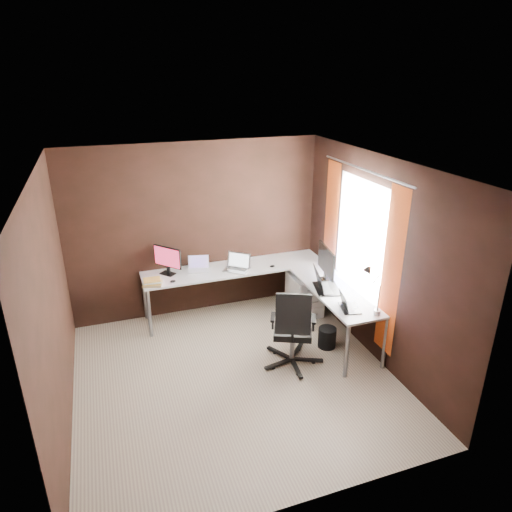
{
  "coord_description": "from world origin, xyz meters",
  "views": [
    {
      "loc": [
        -1.23,
        -4.28,
        3.38
      ],
      "look_at": [
        0.6,
        0.95,
        1.1
      ],
      "focal_mm": 32.0,
      "sensor_mm": 36.0,
      "label": 1
    }
  ],
  "objects_px": {
    "drawer_pedestal": "(305,294)",
    "laptop_black_big": "(324,285)",
    "laptop_black_small": "(348,305)",
    "laptop_silver": "(237,266)",
    "wastebasket": "(327,337)",
    "monitor_right": "(326,262)",
    "office_chair": "(292,342)",
    "monitor_left": "(167,259)",
    "laptop_white": "(199,267)",
    "desk_lamp": "(372,285)",
    "book_stack": "(152,282)"
  },
  "relations": [
    {
      "from": "drawer_pedestal",
      "to": "monitor_left",
      "type": "relative_size",
      "value": 1.51
    },
    {
      "from": "drawer_pedestal",
      "to": "laptop_black_small",
      "type": "relative_size",
      "value": 1.75
    },
    {
      "from": "monitor_right",
      "to": "book_stack",
      "type": "height_order",
      "value": "monitor_right"
    },
    {
      "from": "laptop_white",
      "to": "laptop_black_small",
      "type": "relative_size",
      "value": 0.97
    },
    {
      "from": "laptop_black_small",
      "to": "desk_lamp",
      "type": "distance_m",
      "value": 0.41
    },
    {
      "from": "laptop_black_big",
      "to": "office_chair",
      "type": "xyz_separation_m",
      "value": [
        -0.61,
        -0.41,
        -0.49
      ]
    },
    {
      "from": "laptop_silver",
      "to": "monitor_left",
      "type": "bearing_deg",
      "value": -150.8
    },
    {
      "from": "desk_lamp",
      "to": "wastebasket",
      "type": "relative_size",
      "value": 2.17
    },
    {
      "from": "laptop_silver",
      "to": "desk_lamp",
      "type": "bearing_deg",
      "value": -17.45
    },
    {
      "from": "wastebasket",
      "to": "drawer_pedestal",
      "type": "bearing_deg",
      "value": 83.87
    },
    {
      "from": "laptop_white",
      "to": "wastebasket",
      "type": "bearing_deg",
      "value": -31.0
    },
    {
      "from": "monitor_right",
      "to": "laptop_black_small",
      "type": "distance_m",
      "value": 0.82
    },
    {
      "from": "laptop_black_big",
      "to": "monitor_left",
      "type": "bearing_deg",
      "value": 72.01
    },
    {
      "from": "drawer_pedestal",
      "to": "laptop_silver",
      "type": "xyz_separation_m",
      "value": [
        -0.95,
        0.27,
        0.48
      ]
    },
    {
      "from": "monitor_left",
      "to": "laptop_black_big",
      "type": "bearing_deg",
      "value": 16.29
    },
    {
      "from": "monitor_left",
      "to": "book_stack",
      "type": "bearing_deg",
      "value": -83.76
    },
    {
      "from": "laptop_black_small",
      "to": "laptop_silver",
      "type": "bearing_deg",
      "value": 44.13
    },
    {
      "from": "drawer_pedestal",
      "to": "laptop_black_big",
      "type": "height_order",
      "value": "laptop_black_big"
    },
    {
      "from": "book_stack",
      "to": "office_chair",
      "type": "bearing_deg",
      "value": -41.06
    },
    {
      "from": "laptop_silver",
      "to": "laptop_black_small",
      "type": "distance_m",
      "value": 1.78
    },
    {
      "from": "monitor_left",
      "to": "laptop_silver",
      "type": "xyz_separation_m",
      "value": [
        0.95,
        -0.18,
        -0.17
      ]
    },
    {
      "from": "drawer_pedestal",
      "to": "desk_lamp",
      "type": "relative_size",
      "value": 1.03
    },
    {
      "from": "monitor_right",
      "to": "laptop_black_small",
      "type": "relative_size",
      "value": 1.73
    },
    {
      "from": "drawer_pedestal",
      "to": "wastebasket",
      "type": "distance_m",
      "value": 0.94
    },
    {
      "from": "book_stack",
      "to": "wastebasket",
      "type": "xyz_separation_m",
      "value": [
        2.06,
        -1.09,
        -0.63
      ]
    },
    {
      "from": "monitor_left",
      "to": "wastebasket",
      "type": "height_order",
      "value": "monitor_left"
    },
    {
      "from": "desk_lamp",
      "to": "office_chair",
      "type": "xyz_separation_m",
      "value": [
        -0.83,
        0.32,
        -0.79
      ]
    },
    {
      "from": "monitor_left",
      "to": "laptop_black_big",
      "type": "relative_size",
      "value": 0.81
    },
    {
      "from": "monitor_left",
      "to": "laptop_black_small",
      "type": "distance_m",
      "value": 2.53
    },
    {
      "from": "laptop_white",
      "to": "office_chair",
      "type": "relative_size",
      "value": 0.32
    },
    {
      "from": "desk_lamp",
      "to": "laptop_black_big",
      "type": "bearing_deg",
      "value": 123.2
    },
    {
      "from": "drawer_pedestal",
      "to": "laptop_black_small",
      "type": "bearing_deg",
      "value": -92.05
    },
    {
      "from": "laptop_black_small",
      "to": "wastebasket",
      "type": "height_order",
      "value": "laptop_black_small"
    },
    {
      "from": "monitor_left",
      "to": "monitor_right",
      "type": "bearing_deg",
      "value": 23.17
    },
    {
      "from": "laptop_black_big",
      "to": "wastebasket",
      "type": "bearing_deg",
      "value": -171.67
    },
    {
      "from": "monitor_right",
      "to": "laptop_silver",
      "type": "distance_m",
      "value": 1.28
    },
    {
      "from": "drawer_pedestal",
      "to": "book_stack",
      "type": "bearing_deg",
      "value": 175.59
    },
    {
      "from": "laptop_white",
      "to": "book_stack",
      "type": "bearing_deg",
      "value": -144.76
    },
    {
      "from": "laptop_silver",
      "to": "office_chair",
      "type": "relative_size",
      "value": 0.4
    },
    {
      "from": "monitor_right",
      "to": "book_stack",
      "type": "xyz_separation_m",
      "value": [
        -2.22,
        0.65,
        -0.24
      ]
    },
    {
      "from": "laptop_white",
      "to": "desk_lamp",
      "type": "xyz_separation_m",
      "value": [
        1.61,
        -1.87,
        0.32
      ]
    },
    {
      "from": "wastebasket",
      "to": "laptop_black_big",
      "type": "bearing_deg",
      "value": 83.84
    },
    {
      "from": "drawer_pedestal",
      "to": "wastebasket",
      "type": "height_order",
      "value": "drawer_pedestal"
    },
    {
      "from": "monitor_right",
      "to": "laptop_black_big",
      "type": "bearing_deg",
      "value": 157.51
    },
    {
      "from": "laptop_black_small",
      "to": "wastebasket",
      "type": "xyz_separation_m",
      "value": [
        -0.05,
        0.34,
        -0.64
      ]
    },
    {
      "from": "drawer_pedestal",
      "to": "laptop_silver",
      "type": "bearing_deg",
      "value": 164.06
    },
    {
      "from": "wastebasket",
      "to": "laptop_white",
      "type": "bearing_deg",
      "value": 135.26
    },
    {
      "from": "laptop_black_big",
      "to": "monitor_right",
      "type": "bearing_deg",
      "value": -16.76
    },
    {
      "from": "monitor_left",
      "to": "wastebasket",
      "type": "bearing_deg",
      "value": 11.39
    },
    {
      "from": "laptop_silver",
      "to": "wastebasket",
      "type": "distance_m",
      "value": 1.6
    }
  ]
}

